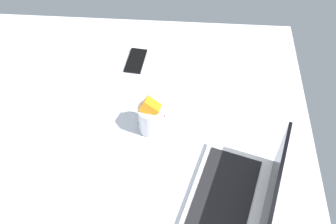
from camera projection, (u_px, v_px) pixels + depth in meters
The scene contains 4 objects.
bed_mattress at pixel (103, 215), 126.41cm from camera, with size 180.00×140.00×18.00cm, color #B7BCC6.
laptop at pixel (240, 193), 116.44cm from camera, with size 38.12×31.31×23.00cm.
snack_cup at pixel (151, 117), 132.62cm from camera, with size 9.00×9.48×15.33cm.
cell_phone at pixel (136, 61), 158.50cm from camera, with size 6.80×14.00×0.80cm, color black.
Camera 1 is at (52.03, 24.94, 128.26)cm, focal length 41.48 mm.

